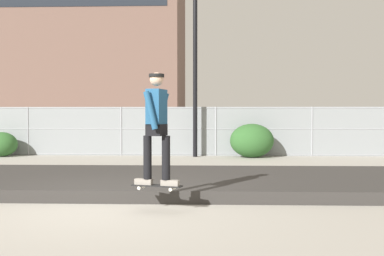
{
  "coord_description": "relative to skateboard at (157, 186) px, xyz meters",
  "views": [
    {
      "loc": [
        1.49,
        -7.17,
        1.48
      ],
      "look_at": [
        1.06,
        4.97,
        1.17
      ],
      "focal_mm": 41.91,
      "sensor_mm": 36.0,
      "label": 1
    }
  ],
  "objects": [
    {
      "name": "ground_plane",
      "position": [
        -0.7,
        0.24,
        -0.4
      ],
      "size": [
        120.0,
        120.0,
        0.0
      ],
      "primitive_type": "plane",
      "color": "#9E998E"
    },
    {
      "name": "gravel_berm",
      "position": [
        -0.7,
        2.56,
        -0.29
      ],
      "size": [
        16.31,
        3.98,
        0.23
      ],
      "primitive_type": "cube",
      "color": "#33302D",
      "rests_on": "ground_plane"
    },
    {
      "name": "skateboard",
      "position": [
        0.0,
        0.0,
        0.0
      ],
      "size": [
        0.82,
        0.4,
        0.07
      ],
      "color": "black"
    },
    {
      "name": "skater",
      "position": [
        0.0,
        -0.0,
        1.01
      ],
      "size": [
        0.72,
        0.62,
        1.75
      ],
      "color": "gray",
      "rests_on": "skateboard"
    },
    {
      "name": "chain_fence",
      "position": [
        -0.7,
        9.99,
        0.53
      ],
      "size": [
        18.07,
        0.06,
        1.85
      ],
      "color": "gray",
      "rests_on": "ground_plane"
    },
    {
      "name": "street_lamp",
      "position": [
        0.33,
        9.54,
        3.93
      ],
      "size": [
        0.44,
        0.44,
        7.0
      ],
      "color": "black",
      "rests_on": "ground_plane"
    },
    {
      "name": "parked_car_near",
      "position": [
        -3.53,
        12.99,
        0.44
      ],
      "size": [
        4.44,
        2.03,
        1.66
      ],
      "color": "#B7BABF",
      "rests_on": "ground_plane"
    },
    {
      "name": "library_building",
      "position": [
        -14.13,
        43.32,
        10.32
      ],
      "size": [
        24.0,
        15.02,
        21.43
      ],
      "color": "brown",
      "rests_on": "ground_plane"
    },
    {
      "name": "shrub_left",
      "position": [
        -6.85,
        9.36,
        0.05
      ],
      "size": [
        1.18,
        0.96,
        0.91
      ],
      "color": "#2D5B28",
      "rests_on": "ground_plane"
    },
    {
      "name": "shrub_center",
      "position": [
        2.39,
        9.32,
        0.21
      ],
      "size": [
        1.58,
        1.3,
        1.22
      ],
      "color": "#2D5B28",
      "rests_on": "ground_plane"
    }
  ]
}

